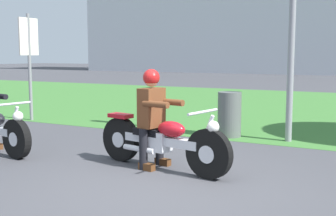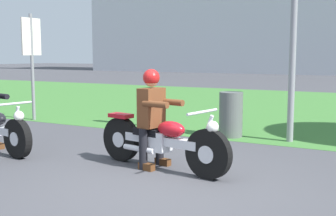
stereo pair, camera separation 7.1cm
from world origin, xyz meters
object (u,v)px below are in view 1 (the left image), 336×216
at_px(trash_can, 229,114).
at_px(sign_banner, 29,50).
at_px(motorcycle_lead, 162,141).
at_px(rider_lead, 152,110).

relative_size(trash_can, sign_banner, 0.34).
relative_size(motorcycle_lead, sign_banner, 0.86).
height_order(motorcycle_lead, trash_can, motorcycle_lead).
bearing_deg(trash_can, sign_banner, -177.49).
xyz_separation_m(rider_lead, sign_banner, (-4.94, 2.54, 0.90)).
bearing_deg(motorcycle_lead, sign_banner, 163.49).
relative_size(motorcycle_lead, rider_lead, 1.59).
bearing_deg(trash_can, motorcycle_lead, -89.74).
relative_size(rider_lead, sign_banner, 0.54).
bearing_deg(sign_banner, trash_can, 2.51).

